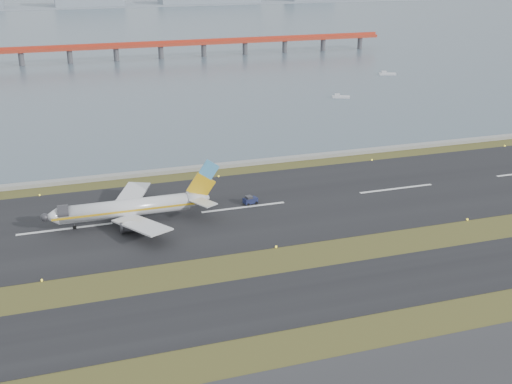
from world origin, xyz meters
TOP-DOWN VIEW (x-y plane):
  - ground at (0.00, 0.00)m, footprint 1000.00×1000.00m
  - taxiway_strip at (0.00, -12.00)m, footprint 1000.00×18.00m
  - runway_strip at (0.00, 30.00)m, footprint 1000.00×45.00m
  - seawall at (0.00, 60.00)m, footprint 1000.00×2.50m
  - bay_water at (0.00, 460.00)m, footprint 1400.00×800.00m
  - red_pier at (20.00, 250.00)m, footprint 260.00×5.00m
  - far_shoreline at (13.62, 620.00)m, footprint 1400.00×80.00m
  - airliner at (-25.52, 29.45)m, footprint 38.52×32.89m
  - pushback_tug at (2.16, 31.71)m, footprint 3.58×2.57m
  - workboat_near at (71.28, 129.90)m, footprint 7.30×4.68m
  - workboat_far at (113.80, 168.99)m, footprint 8.28×4.90m

SIDE VIEW (x-z plane):
  - ground at x=0.00m, z-range 0.00..0.00m
  - bay_water at x=0.00m, z-range -0.65..0.65m
  - taxiway_strip at x=0.00m, z-range 0.00..0.10m
  - runway_strip at x=0.00m, z-range 0.00..0.10m
  - seawall at x=0.00m, z-range 0.00..1.00m
  - workboat_near at x=71.28m, z-range -0.31..1.38m
  - workboat_far at x=113.80m, z-range -0.35..1.57m
  - pushback_tug at x=2.16m, z-range -0.03..2.05m
  - airliner at x=-25.52m, z-range -2.94..9.86m
  - far_shoreline at x=13.62m, z-range -24.18..36.32m
  - red_pier at x=20.00m, z-range 2.18..12.38m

